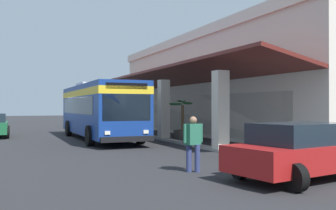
% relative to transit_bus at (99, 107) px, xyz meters
% --- Properties ---
extents(ground, '(120.00, 120.00, 0.00)m').
position_rel_transit_bus_xyz_m(ground, '(-2.45, 7.11, -1.85)').
color(ground, '#262628').
extents(curb_strip, '(29.14, 0.50, 0.12)m').
position_rel_transit_bus_xyz_m(curb_strip, '(-1.04, 3.22, -1.79)').
color(curb_strip, '#9E998E').
rests_on(curb_strip, ground).
extents(plaza_building, '(24.59, 16.84, 6.81)m').
position_rel_transit_bus_xyz_m(plaza_building, '(-1.04, 12.85, 1.55)').
color(plaza_building, beige).
rests_on(plaza_building, ground).
extents(transit_bus, '(11.24, 2.93, 3.34)m').
position_rel_transit_bus_xyz_m(transit_bus, '(0.00, 0.00, 0.00)').
color(transit_bus, navy).
rests_on(transit_bus, ground).
extents(parked_sedan_red, '(2.85, 4.61, 1.47)m').
position_rel_transit_bus_xyz_m(parked_sedan_red, '(14.14, 2.05, -1.10)').
color(parked_sedan_red, maroon).
rests_on(parked_sedan_red, ground).
extents(pedestrian, '(0.35, 0.66, 1.61)m').
position_rel_transit_bus_xyz_m(pedestrian, '(12.03, -0.13, -0.96)').
color(pedestrian, navy).
rests_on(pedestrian, ground).
extents(potted_palm, '(1.48, 1.65, 2.30)m').
position_rel_transit_bus_xyz_m(potted_palm, '(2.40, 4.23, -1.27)').
color(potted_palm, '#4C4742').
rests_on(potted_palm, ground).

